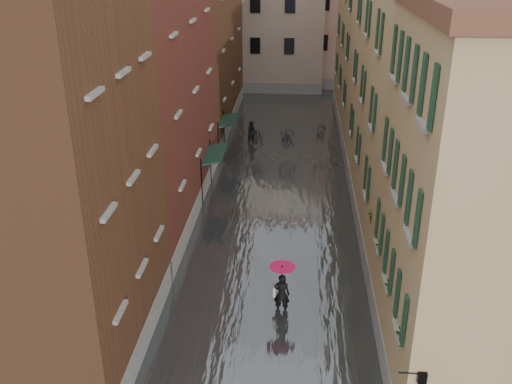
% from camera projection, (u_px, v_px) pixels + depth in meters
% --- Properties ---
extents(ground, '(120.00, 120.00, 0.00)m').
position_uv_depth(ground, '(265.00, 321.00, 21.50)').
color(ground, '#525254').
rests_on(ground, ground).
extents(floodwater, '(10.00, 60.00, 0.20)m').
position_uv_depth(floodwater, '(279.00, 183.00, 33.29)').
color(floodwater, '#44494B').
rests_on(floodwater, ground).
extents(building_left_near, '(6.00, 8.00, 13.00)m').
position_uv_depth(building_left_near, '(36.00, 177.00, 17.52)').
color(building_left_near, brown).
rests_on(building_left_near, ground).
extents(building_left_mid, '(6.00, 14.00, 12.50)m').
position_uv_depth(building_left_mid, '(134.00, 95.00, 27.63)').
color(building_left_mid, maroon).
rests_on(building_left_mid, ground).
extents(building_left_far, '(6.00, 16.00, 14.00)m').
position_uv_depth(building_left_far, '(190.00, 32.00, 40.98)').
color(building_left_far, brown).
rests_on(building_left_far, ground).
extents(building_right_near, '(6.00, 8.00, 11.50)m').
position_uv_depth(building_right_near, '(499.00, 214.00, 16.84)').
color(building_right_near, '#9A7C4F').
rests_on(building_right_near, ground).
extents(building_right_mid, '(6.00, 14.00, 13.00)m').
position_uv_depth(building_right_mid, '(428.00, 96.00, 26.55)').
color(building_right_mid, tan).
rests_on(building_right_mid, ground).
extents(building_right_far, '(6.00, 16.00, 11.50)m').
position_uv_depth(building_right_far, '(385.00, 53.00, 40.51)').
color(building_right_far, '#9A7C4F').
rests_on(building_right_far, ground).
extents(building_end_cream, '(12.00, 9.00, 13.00)m').
position_uv_depth(building_end_cream, '(259.00, 16.00, 53.65)').
color(building_end_cream, '#BFAD98').
rests_on(building_end_cream, ground).
extents(building_end_pink, '(10.00, 9.00, 12.00)m').
position_uv_depth(building_end_pink, '(353.00, 19.00, 55.04)').
color(building_end_pink, '#CBA68F').
rests_on(building_end_pink, ground).
extents(awning_near, '(1.09, 3.15, 2.80)m').
position_uv_depth(awning_near, '(214.00, 155.00, 30.86)').
color(awning_near, '#153024').
rests_on(awning_near, ground).
extents(awning_far, '(1.09, 2.76, 2.80)m').
position_uv_depth(awning_far, '(228.00, 121.00, 36.53)').
color(awning_far, '#153024').
rests_on(awning_far, ground).
extents(wall_lantern, '(0.71, 0.22, 0.35)m').
position_uv_depth(wall_lantern, '(421.00, 377.00, 14.51)').
color(wall_lantern, black).
rests_on(wall_lantern, ground).
extents(window_planters, '(0.59, 8.24, 0.84)m').
position_uv_depth(window_planters, '(388.00, 258.00, 18.89)').
color(window_planters, brown).
rests_on(window_planters, ground).
extents(pedestrian_main, '(1.01, 1.01, 2.06)m').
position_uv_depth(pedestrian_main, '(282.00, 285.00, 21.46)').
color(pedestrian_main, black).
rests_on(pedestrian_main, ground).
extents(pedestrian_far, '(0.89, 0.76, 1.61)m').
position_uv_depth(pedestrian_far, '(252.00, 133.00, 39.69)').
color(pedestrian_far, black).
rests_on(pedestrian_far, ground).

